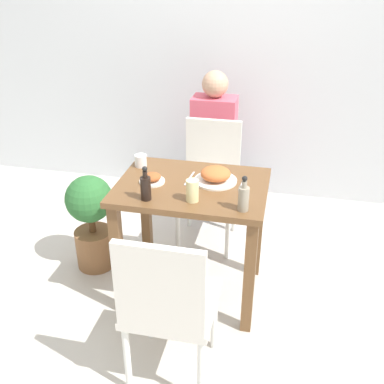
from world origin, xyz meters
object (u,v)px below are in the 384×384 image
(condiment_bottle, at_px, (244,197))
(person_figure, at_px, (214,145))
(drink_cup, at_px, (141,161))
(potted_plant_left, at_px, (91,218))
(chair_near, at_px, (168,303))
(food_plate, at_px, (216,175))
(sauce_bottle, at_px, (146,187))
(side_plate, at_px, (152,179))
(chair_far, at_px, (210,176))
(juice_glass, at_px, (192,191))

(condiment_bottle, height_order, person_figure, person_figure)
(drink_cup, height_order, potted_plant_left, drink_cup)
(chair_near, distance_m, drink_cup, 1.01)
(chair_near, bearing_deg, food_plate, -96.21)
(sauce_bottle, bearing_deg, potted_plant_left, 145.98)
(side_plate, bearing_deg, chair_near, -68.35)
(chair_far, height_order, potted_plant_left, chair_far)
(food_plate, bearing_deg, sauce_bottle, -138.11)
(side_plate, distance_m, potted_plant_left, 0.65)
(side_plate, xyz_separation_m, person_figure, (0.17, 1.09, -0.21))
(potted_plant_left, relative_size, person_figure, 0.58)
(sauce_bottle, bearing_deg, chair_far, 77.90)
(chair_far, distance_m, potted_plant_left, 0.89)
(side_plate, xyz_separation_m, juice_glass, (0.27, -0.16, 0.04))
(person_figure, bearing_deg, side_plate, -98.90)
(chair_near, relative_size, person_figure, 0.77)
(drink_cup, relative_size, sauce_bottle, 0.38)
(food_plate, bearing_deg, potted_plant_left, 176.35)
(chair_far, distance_m, drink_cup, 0.66)
(side_plate, distance_m, person_figure, 1.12)
(person_figure, bearing_deg, chair_far, -83.46)
(drink_cup, xyz_separation_m, person_figure, (0.30, 0.89, -0.22))
(side_plate, relative_size, drink_cup, 1.99)
(drink_cup, bearing_deg, juice_glass, -41.77)
(side_plate, xyz_separation_m, sauce_bottle, (0.03, -0.20, 0.05))
(chair_near, bearing_deg, side_plate, -68.35)
(chair_far, relative_size, person_figure, 0.77)
(drink_cup, height_order, condiment_bottle, condiment_bottle)
(side_plate, relative_size, person_figure, 0.13)
(drink_cup, height_order, sauce_bottle, sauce_bottle)
(juice_glass, height_order, sauce_bottle, sauce_bottle)
(sauce_bottle, bearing_deg, drink_cup, 111.98)
(juice_glass, height_order, person_figure, person_figure)
(juice_glass, xyz_separation_m, sauce_bottle, (-0.24, -0.04, 0.01))
(chair_near, distance_m, potted_plant_left, 1.12)
(condiment_bottle, bearing_deg, chair_near, -120.20)
(food_plate, xyz_separation_m, person_figure, (-0.18, 1.00, -0.22))
(sauce_bottle, height_order, potted_plant_left, sauce_bottle)
(chair_far, bearing_deg, sauce_bottle, -102.10)
(drink_cup, bearing_deg, condiment_bottle, -30.71)
(chair_far, xyz_separation_m, side_plate, (-0.22, -0.68, 0.28))
(chair_near, relative_size, drink_cup, 12.13)
(condiment_bottle, bearing_deg, side_plate, 159.58)
(sauce_bottle, height_order, condiment_bottle, same)
(potted_plant_left, distance_m, person_figure, 1.17)
(juice_glass, height_order, condiment_bottle, condiment_bottle)
(chair_near, relative_size, chair_far, 1.00)
(food_plate, relative_size, side_plate, 1.68)
(chair_far, height_order, drink_cup, chair_far)
(side_plate, bearing_deg, person_figure, 81.10)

